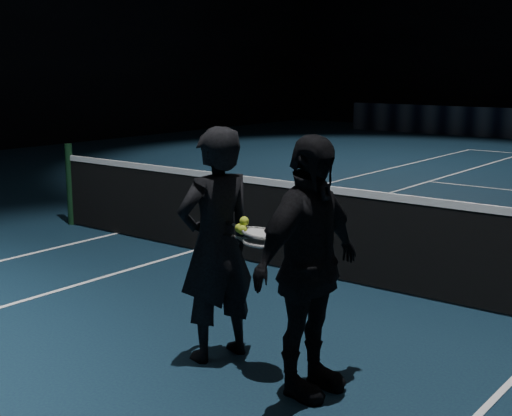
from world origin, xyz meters
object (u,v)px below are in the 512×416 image
at_px(player_a, 216,245).
at_px(racket_upper, 261,233).
at_px(player_b, 308,267).
at_px(racket_lower, 262,243).
at_px(tennis_balls, 242,227).

xyz_separation_m(player_a, racket_upper, (0.40, 0.00, 0.14)).
height_order(player_b, racket_lower, player_b).
bearing_deg(tennis_balls, racket_upper, 8.45).
xyz_separation_m(player_b, racket_upper, (-0.44, 0.08, 0.14)).
xyz_separation_m(racket_upper, tennis_balls, (-0.15, -0.02, 0.03)).
distance_m(player_a, player_b, 0.85).
distance_m(racket_upper, tennis_balls, 0.15).
bearing_deg(player_a, player_b, 101.01).
height_order(racket_lower, tennis_balls, tennis_balls).
xyz_separation_m(player_b, tennis_balls, (-0.59, 0.06, 0.17)).
xyz_separation_m(player_a, tennis_balls, (0.25, -0.02, 0.17)).
xyz_separation_m(player_a, player_b, (0.85, -0.08, 0.00)).
bearing_deg(racket_lower, player_a, 180.00).
height_order(racket_upper, tennis_balls, tennis_balls).
distance_m(player_b, racket_lower, 0.41).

